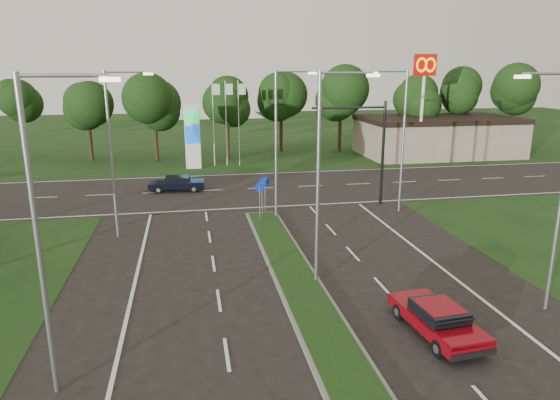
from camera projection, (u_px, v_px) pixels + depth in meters
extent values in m
plane|color=black|center=(339.00, 361.00, 15.98)|extent=(160.00, 160.00, 0.00)
cube|color=black|center=(221.00, 137.00, 68.27)|extent=(160.00, 50.00, 0.02)
cube|color=black|center=(248.00, 189.00, 38.80)|extent=(160.00, 12.00, 0.02)
cube|color=slate|center=(309.00, 303.00, 19.77)|extent=(2.00, 26.00, 0.12)
cube|color=gray|center=(438.00, 136.00, 53.57)|extent=(16.00, 9.00, 4.00)
cylinder|color=gray|center=(318.00, 182.00, 20.68)|extent=(0.16, 0.16, 9.00)
cylinder|color=gray|center=(347.00, 73.00, 19.75)|extent=(2.20, 0.10, 0.10)
cube|color=#FFF2CC|center=(373.00, 75.00, 19.97)|extent=(0.50, 0.22, 0.12)
cylinder|color=gray|center=(276.00, 146.00, 30.18)|extent=(0.16, 0.16, 9.00)
cylinder|color=gray|center=(294.00, 72.00, 29.26)|extent=(2.20, 0.10, 0.10)
cube|color=#FFF2CC|center=(312.00, 73.00, 29.47)|extent=(0.50, 0.22, 0.12)
cylinder|color=gray|center=(38.00, 245.00, 13.34)|extent=(0.16, 0.16, 9.00)
cylinder|color=gray|center=(64.00, 76.00, 12.41)|extent=(2.20, 0.10, 0.10)
cube|color=#FFF2CC|center=(110.00, 79.00, 12.63)|extent=(0.50, 0.22, 0.12)
cylinder|color=gray|center=(111.00, 157.00, 26.65)|extent=(0.16, 0.16, 9.00)
cylinder|color=gray|center=(126.00, 72.00, 25.72)|extent=(2.20, 0.10, 0.10)
cube|color=#FFF2CC|center=(148.00, 74.00, 25.93)|extent=(0.50, 0.22, 0.12)
cylinder|color=gray|center=(403.00, 143.00, 31.63)|extent=(0.16, 0.16, 9.00)
cylinder|color=gray|center=(391.00, 71.00, 30.31)|extent=(2.20, 0.10, 0.10)
cube|color=#FFF2CC|center=(373.00, 73.00, 30.14)|extent=(0.50, 0.22, 0.12)
cylinder|color=gray|center=(552.00, 74.00, 17.00)|extent=(2.20, 0.10, 0.10)
cube|color=#FFF2CC|center=(523.00, 77.00, 16.83)|extent=(0.50, 0.22, 0.12)
cylinder|color=black|center=(383.00, 154.00, 33.70)|extent=(0.20, 0.20, 7.00)
cylinder|color=black|center=(349.00, 108.00, 32.47)|extent=(5.00, 0.14, 0.14)
cube|color=black|center=(319.00, 113.00, 32.19)|extent=(0.28, 0.28, 0.90)
sphere|color=#FF190C|center=(320.00, 108.00, 31.94)|extent=(0.20, 0.20, 0.20)
cylinder|color=gray|center=(260.00, 204.00, 30.38)|extent=(0.06, 0.06, 2.20)
cylinder|color=#0C26A5|center=(260.00, 188.00, 30.13)|extent=(0.56, 0.04, 0.56)
cylinder|color=gray|center=(262.00, 199.00, 31.39)|extent=(0.06, 0.06, 2.20)
cylinder|color=#0C26A5|center=(262.00, 184.00, 31.13)|extent=(0.56, 0.04, 0.56)
cylinder|color=gray|center=(265.00, 196.00, 32.11)|extent=(0.06, 0.06, 2.20)
cylinder|color=#0C26A5|center=(265.00, 181.00, 31.85)|extent=(0.56, 0.04, 0.56)
cube|color=silver|center=(193.00, 137.00, 45.88)|extent=(1.40, 0.30, 6.00)
cube|color=#0CA53F|center=(192.00, 117.00, 45.25)|extent=(1.30, 0.08, 1.20)
cube|color=#0C3FBF|center=(192.00, 135.00, 45.66)|extent=(1.30, 0.08, 1.60)
cylinder|color=silver|center=(213.00, 124.00, 46.93)|extent=(0.08, 0.08, 8.00)
cube|color=#B2D8B2|center=(216.00, 89.00, 46.18)|extent=(0.70, 0.02, 1.00)
cylinder|color=silver|center=(226.00, 124.00, 47.14)|extent=(0.08, 0.08, 8.00)
cube|color=#B2D8B2|center=(229.00, 89.00, 46.39)|extent=(0.70, 0.02, 1.00)
cylinder|color=silver|center=(239.00, 124.00, 47.35)|extent=(0.08, 0.08, 8.00)
cube|color=#B2D8B2|center=(242.00, 89.00, 46.60)|extent=(0.70, 0.02, 1.00)
cylinder|color=silver|center=(422.00, 112.00, 48.30)|extent=(0.30, 0.30, 10.00)
cube|color=#BF0C07|center=(425.00, 65.00, 47.17)|extent=(2.20, 0.35, 2.00)
torus|color=#FFC600|center=(422.00, 65.00, 46.89)|extent=(1.06, 0.16, 1.06)
torus|color=#FFC600|center=(431.00, 65.00, 47.04)|extent=(1.06, 0.16, 1.06)
cylinder|color=black|center=(230.00, 135.00, 53.45)|extent=(0.36, 0.36, 4.40)
sphere|color=black|center=(229.00, 94.00, 52.35)|extent=(6.00, 6.00, 6.00)
sphere|color=black|center=(231.00, 84.00, 51.96)|extent=(4.80, 4.80, 4.80)
cube|color=maroon|center=(437.00, 320.00, 17.50)|extent=(2.04, 4.23, 0.42)
cube|color=black|center=(439.00, 311.00, 17.32)|extent=(1.58, 1.92, 0.39)
cube|color=maroon|center=(439.00, 306.00, 17.27)|extent=(1.47, 1.59, 0.04)
cylinder|color=black|center=(399.00, 312.00, 18.58)|extent=(0.24, 0.59, 0.58)
cylinder|color=black|center=(434.00, 307.00, 18.97)|extent=(0.24, 0.59, 0.58)
cylinder|color=black|center=(438.00, 349.00, 16.14)|extent=(0.24, 0.59, 0.58)
cylinder|color=black|center=(479.00, 342.00, 16.53)|extent=(0.24, 0.59, 0.58)
cube|color=black|center=(177.00, 184.00, 38.04)|extent=(4.18, 1.93, 0.42)
cube|color=black|center=(178.00, 179.00, 37.94)|extent=(1.88, 1.53, 0.39)
cube|color=black|center=(177.00, 177.00, 37.89)|extent=(1.55, 1.43, 0.04)
cylinder|color=black|center=(158.00, 190.00, 37.22)|extent=(0.59, 0.22, 0.58)
cylinder|color=black|center=(161.00, 185.00, 38.67)|extent=(0.59, 0.22, 0.58)
cylinder|color=black|center=(194.00, 189.00, 37.52)|extent=(0.59, 0.22, 0.58)
cylinder|color=black|center=(195.00, 185.00, 38.97)|extent=(0.59, 0.22, 0.58)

